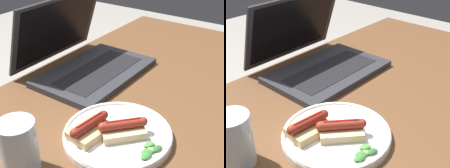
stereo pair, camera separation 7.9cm
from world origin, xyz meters
TOP-DOWN VIEW (x-y plane):
  - desk at (0.00, 0.00)m, footprint 1.44×0.69m
  - laptop at (0.11, 0.21)m, footprint 0.36×0.30m
  - plate at (-0.10, -0.06)m, footprint 0.24×0.24m
  - sausage_toast_left at (-0.10, -0.07)m, footprint 0.11×0.11m
  - sausage_toast_middle at (-0.14, -0.01)m, footprint 0.11×0.07m
  - salad_pile at (-0.12, -0.15)m, footprint 0.06×0.04m
  - drinking_glass at (-0.29, 0.04)m, footprint 0.07×0.07m

SIDE VIEW (x-z plane):
  - desk at x=0.00m, z-range 0.27..0.99m
  - plate at x=-0.10m, z-range 0.72..0.74m
  - salad_pile at x=-0.12m, z-range 0.74..0.74m
  - sausage_toast_left at x=-0.10m, z-range 0.73..0.77m
  - sausage_toast_middle at x=-0.14m, z-range 0.73..0.77m
  - laptop at x=0.11m, z-range 0.65..0.88m
  - drinking_glass at x=-0.29m, z-range 0.72..0.84m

